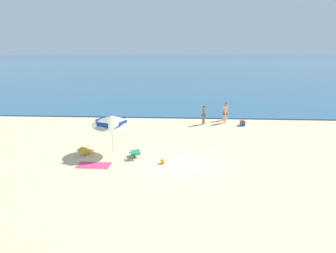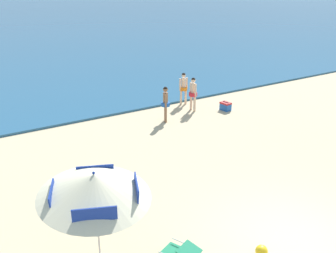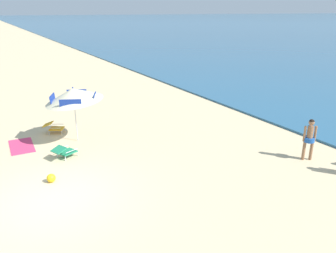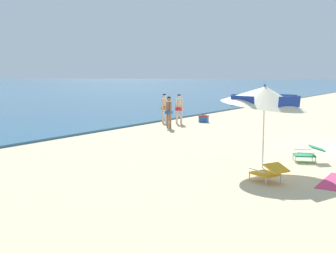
# 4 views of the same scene
# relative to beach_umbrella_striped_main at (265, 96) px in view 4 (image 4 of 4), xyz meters

# --- Properties ---
(beach_umbrella_striped_main) EXTENTS (2.49, 2.53, 2.44)m
(beach_umbrella_striped_main) POSITION_rel_beach_umbrella_striped_main_xyz_m (0.00, 0.00, 0.00)
(beach_umbrella_striped_main) COLOR silver
(beach_umbrella_striped_main) RESTS_ON ground
(lounge_chair_under_umbrella) EXTENTS (0.86, 1.01, 0.51)m
(lounge_chair_under_umbrella) POSITION_rel_beach_umbrella_striped_main_xyz_m (-1.50, -0.69, -1.75)
(lounge_chair_under_umbrella) COLOR gold
(lounge_chair_under_umbrella) RESTS_ON ground
(lounge_chair_beside_umbrella) EXTENTS (0.83, 1.00, 0.50)m
(lounge_chair_beside_umbrella) POSITION_rel_beach_umbrella_striped_main_xyz_m (1.54, -0.88, -1.74)
(lounge_chair_beside_umbrella) COLOR #1E7F56
(lounge_chair_beside_umbrella) RESTS_ON ground
(person_standing_near_shore) EXTENTS (0.48, 0.39, 1.61)m
(person_standing_near_shore) POSITION_rel_beach_umbrella_striped_main_xyz_m (8.15, 8.66, -1.09)
(person_standing_near_shore) COLOR beige
(person_standing_near_shore) RESTS_ON ground
(person_standing_beside) EXTENTS (0.39, 0.42, 1.59)m
(person_standing_beside) POSITION_rel_beach_umbrella_striped_main_xyz_m (6.08, 7.03, -1.10)
(person_standing_beside) COLOR #8C6042
(person_standing_beside) RESTS_ON ground
(person_wading_in) EXTENTS (0.40, 0.48, 1.62)m
(person_wading_in) POSITION_rel_beach_umbrella_striped_main_xyz_m (7.97, 7.59, -1.08)
(person_wading_in) COLOR beige
(person_wading_in) RESTS_ON ground
(cooler_box) EXTENTS (0.40, 0.53, 0.43)m
(cooler_box) POSITION_rel_beach_umbrella_striped_main_xyz_m (9.33, 6.78, -1.82)
(cooler_box) COLOR #1E56A8
(cooler_box) RESTS_ON ground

